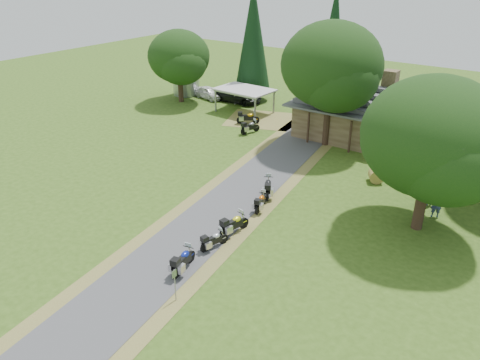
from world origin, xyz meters
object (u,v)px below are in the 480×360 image
Objects in this scene: car_white_sedan at (209,91)px; motorcycle_row_d at (261,201)px; lodge at (416,120)px; carport at (244,101)px; motorcycle_row_b at (214,239)px; car_dark_suv at (239,92)px; motorcycle_row_c at (234,223)px; motorcycle_row_e at (268,186)px; silo at (185,68)px; motorcycle_carport_b at (250,126)px; motorcycle_row_a at (183,259)px; motorcycle_carport_a at (248,117)px; hay_bale at (376,175)px.

car_white_sedan reaches higher than motorcycle_row_d.
lodge reaches higher than carport.
car_dark_suv is at bearing 46.99° from motorcycle_row_b.
lodge is at bearing 3.22° from motorcycle_row_b.
motorcycle_row_c is 0.98× the size of motorcycle_row_e.
carport is (9.95, -1.85, -1.95)m from silo.
carport is 21.60m from motorcycle_row_d.
motorcycle_carport_b is (-9.35, 17.34, 0.08)m from motorcycle_row_b.
lodge is 20.95m from car_dark_suv.
motorcycle_carport_b is at bearing 42.32° from motorcycle_row_b.
motorcycle_row_a reaches higher than motorcycle_row_d.
motorcycle_carport_a is at bearing 43.62° from motorcycle_row_b.
motorcycle_carport_b is (-9.01, 11.93, 0.06)m from motorcycle_row_d.
silo is 35.86m from motorcycle_row_a.
car_dark_suv is 30.17m from motorcycle_row_b.
motorcycle_row_a reaches higher than motorcycle_carport_b.
car_white_sedan is 2.57× the size of motorcycle_row_e.
motorcycle_row_a is 1.14× the size of motorcycle_row_d.
motorcycle_row_b is 7.48m from motorcycle_row_e.
lodge is 21.27m from motorcycle_row_c.
motorcycle_carport_b is 1.85× the size of hay_bale.
motorcycle_carport_b is at bearing -26.10° from silo.
motorcycle_row_c is 5.51m from motorcycle_row_e.
motorcycle_row_a is at bearing 155.34° from motorcycle_row_e.
motorcycle_row_d is (16.09, -19.88, -0.55)m from car_dark_suv.
motorcycle_carport_a is (-15.41, -3.24, -1.75)m from lodge.
carport is 2.92× the size of motorcycle_row_c.
carport is 19.61m from motorcycle_row_e.
lodge reaches higher than motorcycle_row_b.
motorcycle_row_b is at bearing -128.31° from car_white_sedan.
silo is at bearing 159.59° from hay_bale.
carport is at bearing 92.34° from motorcycle_carport_a.
motorcycle_row_b is at bearing -134.58° from motorcycle_carport_b.
carport is at bearing 16.65° from motorcycle_row_a.
lodge is 3.62× the size of carport.
motorcycle_carport_a reaches higher than motorcycle_row_a.
carport is 2.95× the size of motorcycle_row_a.
car_white_sedan reaches higher than motorcycle_row_e.
car_dark_suv is at bearing 46.22° from motorcycle_row_c.
silo is at bearing 105.02° from car_white_sedan.
car_white_sedan is 12.96m from motorcycle_carport_b.
motorcycle_carport_a is at bearing -106.50° from car_white_sedan.
lodge is 4.04× the size of car_white_sedan.
motorcycle_row_d is (-0.33, 3.42, -0.09)m from motorcycle_row_c.
carport is 5.64× the size of hay_bale.
car_dark_suv is at bearing 10.14° from motorcycle_row_e.
carport is at bearing -179.06° from lodge.
lodge is at bearing -97.54° from car_dark_suv.
silo is at bearing 176.80° from lodge.
car_white_sedan is 2.73× the size of motorcycle_carport_b.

